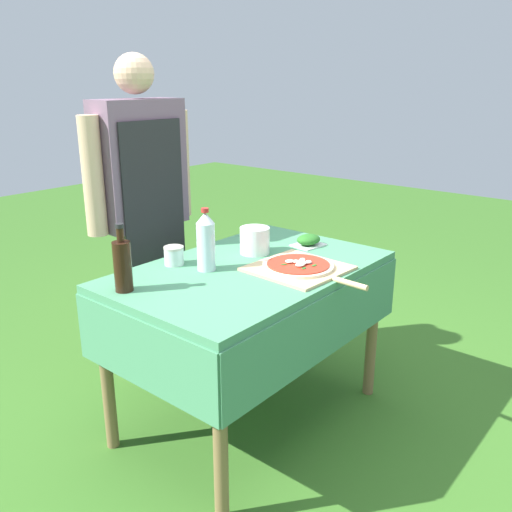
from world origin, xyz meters
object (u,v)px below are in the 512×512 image
(herb_container, at_px, (309,240))
(sauce_jar, at_px, (174,257))
(prep_table, at_px, (250,290))
(mixing_tub, at_px, (255,240))
(person_cook, at_px, (142,196))
(oil_bottle, at_px, (123,265))
(pizza_on_peel, at_px, (299,267))
(water_bottle, at_px, (206,241))

(herb_container, bearing_deg, sauce_jar, 154.42)
(prep_table, relative_size, mixing_tub, 8.83)
(person_cook, relative_size, sauce_jar, 18.85)
(herb_container, bearing_deg, person_cook, 120.71)
(oil_bottle, bearing_deg, sauce_jar, 14.16)
(pizza_on_peel, xyz_separation_m, mixing_tub, (0.06, 0.30, 0.05))
(mixing_tub, bearing_deg, person_cook, 105.92)
(mixing_tub, bearing_deg, prep_table, -146.27)
(water_bottle, distance_m, sauce_jar, 0.19)
(oil_bottle, distance_m, herb_container, 0.98)
(person_cook, height_order, water_bottle, person_cook)
(water_bottle, bearing_deg, oil_bottle, 168.85)
(sauce_jar, bearing_deg, pizza_on_peel, -57.99)
(prep_table, xyz_separation_m, herb_container, (0.43, -0.02, 0.14))
(mixing_tub, xyz_separation_m, sauce_jar, (-0.36, 0.17, -0.03))
(herb_container, height_order, mixing_tub, mixing_tub)
(water_bottle, bearing_deg, sauce_jar, 105.02)
(oil_bottle, bearing_deg, pizza_on_peel, -31.53)
(person_cook, relative_size, pizza_on_peel, 3.09)
(prep_table, height_order, mixing_tub, mixing_tub)
(oil_bottle, xyz_separation_m, mixing_tub, (0.69, -0.08, -0.04))
(oil_bottle, relative_size, water_bottle, 0.99)
(pizza_on_peel, height_order, mixing_tub, mixing_tub)
(herb_container, distance_m, sauce_jar, 0.69)
(prep_table, distance_m, person_cook, 0.79)
(prep_table, bearing_deg, sauce_jar, 124.14)
(pizza_on_peel, distance_m, water_bottle, 0.42)
(herb_container, xyz_separation_m, mixing_tub, (-0.26, 0.13, 0.04))
(prep_table, relative_size, oil_bottle, 4.61)
(prep_table, height_order, person_cook, person_cook)
(mixing_tub, height_order, sauce_jar, mixing_tub)
(water_bottle, height_order, sauce_jar, water_bottle)
(prep_table, height_order, sauce_jar, sauce_jar)
(prep_table, relative_size, herb_container, 7.53)
(person_cook, bearing_deg, prep_table, 92.36)
(person_cook, height_order, herb_container, person_cook)
(person_cook, distance_m, water_bottle, 0.62)
(oil_bottle, bearing_deg, person_cook, 44.86)
(pizza_on_peel, distance_m, sauce_jar, 0.56)
(prep_table, bearing_deg, pizza_on_peel, -61.31)
(prep_table, bearing_deg, herb_container, -2.17)
(herb_container, bearing_deg, oil_bottle, 167.50)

